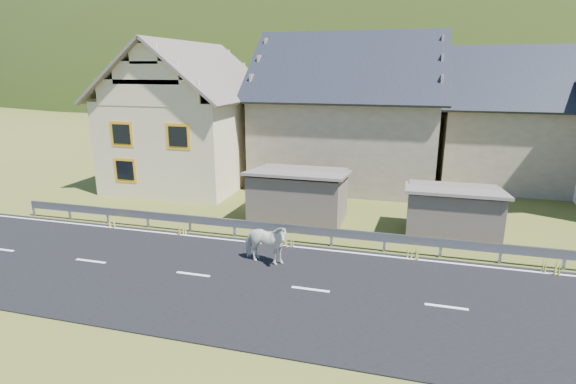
% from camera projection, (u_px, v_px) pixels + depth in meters
% --- Properties ---
extents(ground, '(160.00, 160.00, 0.00)m').
position_uv_depth(ground, '(310.00, 291.00, 13.92)').
color(ground, '#364115').
rests_on(ground, ground).
extents(road, '(60.00, 7.00, 0.04)m').
position_uv_depth(road, '(310.00, 290.00, 13.91)').
color(road, black).
rests_on(road, ground).
extents(lane_markings, '(60.00, 6.60, 0.01)m').
position_uv_depth(lane_markings, '(311.00, 289.00, 13.91)').
color(lane_markings, silver).
rests_on(lane_markings, road).
extents(guardrail, '(28.10, 0.09, 0.75)m').
position_uv_depth(guardrail, '(332.00, 233.00, 17.19)').
color(guardrail, '#93969B').
rests_on(guardrail, ground).
extents(shed_left, '(4.30, 3.30, 2.40)m').
position_uv_depth(shed_left, '(299.00, 196.00, 20.17)').
color(shed_left, brown).
rests_on(shed_left, ground).
extents(shed_right, '(3.80, 2.90, 2.20)m').
position_uv_depth(shed_right, '(452.00, 214.00, 18.08)').
color(shed_right, brown).
rests_on(shed_right, ground).
extents(house_cream, '(7.80, 9.80, 8.30)m').
position_uv_depth(house_cream, '(190.00, 108.00, 26.45)').
color(house_cream, beige).
rests_on(house_cream, ground).
extents(house_stone_a, '(10.80, 9.80, 8.90)m').
position_uv_depth(house_stone_a, '(350.00, 103.00, 26.88)').
color(house_stone_a, gray).
rests_on(house_stone_a, ground).
extents(house_stone_b, '(9.80, 8.80, 8.10)m').
position_uv_depth(house_stone_b, '(524.00, 111.00, 26.30)').
color(house_stone_b, gray).
rests_on(house_stone_b, ground).
extents(mountain, '(440.00, 280.00, 260.00)m').
position_uv_depth(mountain, '(416.00, 135.00, 185.29)').
color(mountain, '#2B3C13').
rests_on(mountain, ground).
extents(conifer_patch, '(76.00, 50.00, 28.00)m').
position_uv_depth(conifer_patch, '(207.00, 70.00, 128.55)').
color(conifer_patch, black).
rests_on(conifer_patch, ground).
extents(horse, '(1.05, 1.88, 1.50)m').
position_uv_depth(horse, '(265.00, 243.00, 15.57)').
color(horse, silver).
rests_on(horse, road).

